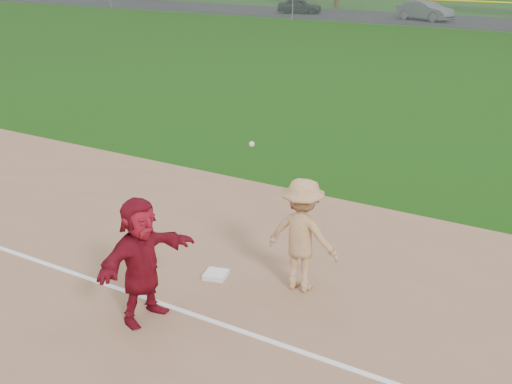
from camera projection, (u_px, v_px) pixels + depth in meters
The scene contains 7 objects.
ground at pixel (210, 290), 10.86m from camera, with size 160.00×160.00×0.00m, color #17430C.
foul_line at pixel (181, 310), 10.22m from camera, with size 60.00×0.10×0.01m, color white.
first_base at pixel (216, 275), 11.26m from camera, with size 0.38×0.38×0.09m, color white.
base_runner at pixel (141, 260), 9.68m from camera, with size 1.86×0.59×2.00m, color maroon.
car_left at pixel (300, 6), 57.39m from camera, with size 1.58×3.93×1.34m, color black.
car_mid at pixel (425, 10), 51.75m from camera, with size 1.65×4.75×1.56m, color #515458.
first_base_play at pixel (302, 235), 10.57m from camera, with size 1.34×0.95×2.62m.
Camera 1 is at (5.65, -7.76, 5.41)m, focal length 45.00 mm.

